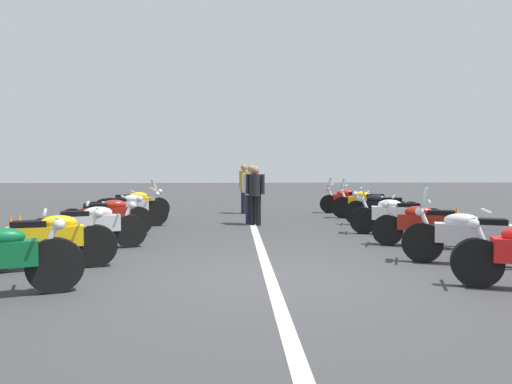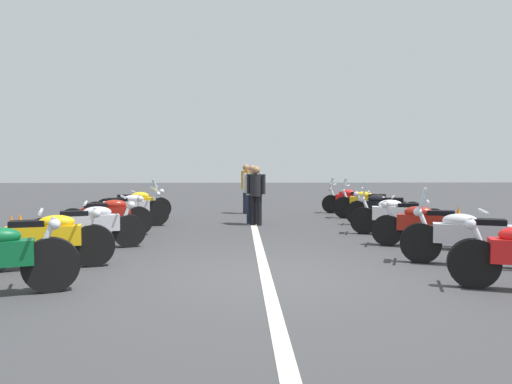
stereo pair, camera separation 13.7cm
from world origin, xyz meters
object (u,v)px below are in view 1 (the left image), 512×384
Objects in this scene: motorcycle_right_row_3 at (396,215)px; traffic_cone_1 at (11,231)px; motorcycle_right_row_1 at (471,235)px; bystander_1 at (244,185)px; motorcycle_left_row_1 at (47,239)px; bystander_2 at (251,190)px; traffic_cone_0 at (20,229)px; bystander_0 at (255,191)px; motorcycle_left_row_5 at (133,204)px; motorcycle_right_row_5 at (367,203)px; traffic_cone_2 at (457,218)px; motorcycle_left_row_2 at (89,226)px; motorcycle_right_row_2 at (427,224)px; motorcycle_left_row_3 at (107,216)px; motorcycle_right_row_6 at (349,200)px; motorcycle_right_row_4 at (383,208)px; motorcycle_left_row_4 at (127,209)px.

motorcycle_right_row_3 is 3.42× the size of traffic_cone_1.
bystander_1 reaches higher than motorcycle_right_row_1.
bystander_1 reaches higher than motorcycle_left_row_1.
bystander_1 is 1.03× the size of bystander_2.
traffic_cone_1 is at bearing 178.37° from traffic_cone_0.
motorcycle_right_row_1 is 8.44m from traffic_cone_0.
motorcycle_right_row_1 is 6.10m from bystander_0.
motorcycle_right_row_1 is (-6.62, -6.68, 0.01)m from motorcycle_left_row_5.
motorcycle_right_row_5 is at bearing -63.90° from traffic_cone_0.
traffic_cone_1 and traffic_cone_2 have the same top height.
bystander_1 is (8.36, -3.12, 0.50)m from motorcycle_left_row_1.
motorcycle_left_row_2 is 6.39m from motorcycle_right_row_2.
motorcycle_left_row_1 is 9.13m from traffic_cone_2.
motorcycle_right_row_1 reaches higher than motorcycle_right_row_2.
bystander_2 reaches higher than traffic_cone_0.
traffic_cone_2 is (1.80, -9.77, 0.00)m from traffic_cone_1.
motorcycle_right_row_6 is (4.90, -6.62, -0.00)m from motorcycle_left_row_3.
motorcycle_right_row_2 is 0.98× the size of motorcycle_right_row_5.
motorcycle_right_row_5 is at bearing -62.02° from traffic_cone_1.
motorcycle_right_row_3 is 1.07× the size of motorcycle_right_row_4.
motorcycle_right_row_3 is 3.90m from bystander_2.
motorcycle_left_row_1 is 3.30m from motorcycle_left_row_3.
motorcycle_left_row_2 is 4.98m from bystander_2.
motorcycle_left_row_5 is at bearing -24.38° from motorcycle_right_row_1.
bystander_1 is at bearing 18.33° from motorcycle_right_row_6.
motorcycle_left_row_5 is 1.36× the size of bystander_0.
motorcycle_right_row_5 reaches higher than motorcycle_right_row_3.
motorcycle_right_row_1 reaches higher than motorcycle_left_row_5.
bystander_1 reaches higher than motorcycle_right_row_6.
motorcycle_right_row_1 is 1.01× the size of motorcycle_right_row_5.
motorcycle_left_row_4 is (3.30, 0.06, 0.02)m from motorcycle_left_row_2.
motorcycle_left_row_2 is at bearing 6.01° from motorcycle_right_row_1.
motorcycle_left_row_1 is at bearing -8.19° from bystander_0.
motorcycle_right_row_6 is (3.21, 0.10, -0.00)m from motorcycle_right_row_4.
bystander_0 is at bearing -15.46° from motorcycle_right_row_3.
motorcycle_right_row_4 is 1.61m from motorcycle_right_row_5.
motorcycle_left_row_2 is 1.29× the size of bystander_2.
bystander_1 is at bearing 45.05° from motorcycle_left_row_2.
traffic_cone_1 is (-1.14, 8.04, -0.17)m from motorcycle_right_row_3.
motorcycle_left_row_2 is 1.03× the size of motorcycle_right_row_2.
motorcycle_right_row_1 reaches higher than motorcycle_right_row_4.
motorcycle_left_row_5 is 7.07m from motorcycle_right_row_4.
motorcycle_right_row_5 is 3.00m from traffic_cone_2.
motorcycle_right_row_5 is at bearing -17.42° from motorcycle_left_row_5.
motorcycle_right_row_4 is at bearing -5.09° from motorcycle_left_row_3.
traffic_cone_2 is at bearing -81.55° from traffic_cone_0.
motorcycle_left_row_3 is (3.30, 0.02, 0.00)m from motorcycle_left_row_1.
motorcycle_left_row_5 is 8.79m from traffic_cone_2.
motorcycle_right_row_2 is (-1.63, -6.50, -0.01)m from motorcycle_left_row_3.
motorcycle_left_row_4 is 1.00× the size of motorcycle_right_row_3.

